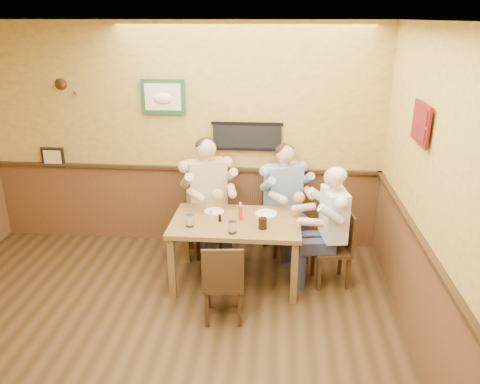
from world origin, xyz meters
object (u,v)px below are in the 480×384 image
object	(u,v)px
water_glass_mid	(232,227)
pepper_shaker	(220,218)
diner_white_elder	(333,233)
hot_sauce_bottle	(240,212)
chair_back_left	(207,218)
dining_table	(236,228)
chair_right_end	(331,248)
cola_tumbler	(263,223)
diner_tan_shirt	(207,203)
water_glass_left	(190,221)
diner_blue_polo	(283,205)
salt_shaker	(211,213)
chair_back_right	(282,219)
chair_near_side	(223,280)

from	to	relation	value
water_glass_mid	pepper_shaker	xyz separation A→B (m)	(-0.16, 0.27, -0.02)
diner_white_elder	hot_sauce_bottle	xyz separation A→B (m)	(-1.01, -0.04, 0.23)
chair_back_left	dining_table	bearing A→B (deg)	-82.13
chair_right_end	cola_tumbler	size ratio (longest dim) A/B	7.23
chair_back_left	diner_white_elder	bearing A→B (deg)	-46.74
dining_table	diner_tan_shirt	size ratio (longest dim) A/B	1.04
water_glass_left	water_glass_mid	xyz separation A→B (m)	(0.46, -0.12, -0.00)
diner_blue_polo	hot_sauce_bottle	distance (m)	0.92
chair_back_left	water_glass_mid	bearing A→B (deg)	-91.74
cola_tumbler	salt_shaker	world-z (taller)	cola_tumbler
hot_sauce_bottle	salt_shaker	bearing A→B (deg)	171.28
diner_blue_polo	water_glass_left	size ratio (longest dim) A/B	9.52
chair_back_right	chair_back_left	bearing A→B (deg)	162.73
chair_back_right	diner_white_elder	bearing A→B (deg)	-77.56
diner_white_elder	salt_shaker	size ratio (longest dim) A/B	13.97
chair_back_right	dining_table	bearing A→B (deg)	-148.14
chair_back_right	water_glass_mid	xyz separation A→B (m)	(-0.52, -1.10, 0.37)
chair_back_left	chair_right_end	distance (m)	1.59
chair_near_side	water_glass_left	distance (m)	0.76
cola_tumbler	chair_near_side	bearing A→B (deg)	-124.61
chair_back_right	hot_sauce_bottle	distance (m)	0.98
dining_table	chair_right_end	xyz separation A→B (m)	(1.06, 0.06, -0.23)
salt_shaker	pepper_shaker	distance (m)	0.16
water_glass_mid	hot_sauce_bottle	bearing A→B (deg)	80.90
chair_back_right	chair_near_side	world-z (taller)	chair_back_right
chair_back_right	water_glass_left	xyz separation A→B (m)	(-0.98, -0.97, 0.37)
diner_tan_shirt	water_glass_mid	world-z (taller)	diner_tan_shirt
pepper_shaker	diner_white_elder	bearing A→B (deg)	5.04
diner_blue_polo	water_glass_left	world-z (taller)	diner_blue_polo
chair_near_side	water_glass_mid	world-z (taller)	water_glass_mid
dining_table	salt_shaker	bearing A→B (deg)	166.68
chair_right_end	pepper_shaker	bearing A→B (deg)	-93.71
diner_white_elder	hot_sauce_bottle	world-z (taller)	diner_white_elder
water_glass_mid	pepper_shaker	bearing A→B (deg)	121.18
diner_blue_polo	pepper_shaker	distance (m)	1.08
diner_white_elder	water_glass_left	size ratio (longest dim) A/B	9.20
chair_right_end	water_glass_mid	bearing A→B (deg)	-79.11
water_glass_left	hot_sauce_bottle	size ratio (longest dim) A/B	0.73
chair_back_right	chair_right_end	xyz separation A→B (m)	(0.54, -0.72, -0.01)
chair_right_end	hot_sauce_bottle	size ratio (longest dim) A/B	4.72
dining_table	chair_back_right	xyz separation A→B (m)	(0.51, 0.78, -0.21)
cola_tumbler	hot_sauce_bottle	world-z (taller)	hot_sauce_bottle
dining_table	diner_blue_polo	distance (m)	0.93
chair_near_side	diner_blue_polo	world-z (taller)	diner_blue_polo
water_glass_mid	cola_tumbler	size ratio (longest dim) A/B	1.08
chair_back_left	chair_back_right	distance (m)	0.94
diner_tan_shirt	hot_sauce_bottle	distance (m)	0.81
chair_near_side	water_glass_left	bearing A→B (deg)	-56.37
cola_tumbler	hot_sauce_bottle	distance (m)	0.33
chair_back_right	pepper_shaker	xyz separation A→B (m)	(-0.68, -0.83, 0.35)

